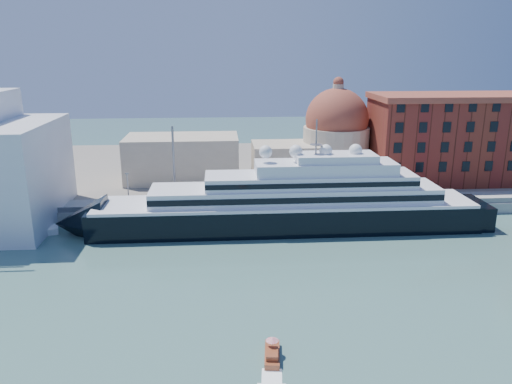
{
  "coord_description": "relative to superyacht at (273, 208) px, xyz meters",
  "views": [
    {
      "loc": [
        -9.64,
        -75.43,
        36.73
      ],
      "look_at": [
        -2.89,
        18.0,
        9.63
      ],
      "focal_mm": 35.0,
      "sensor_mm": 36.0,
      "label": 1
    }
  ],
  "objects": [
    {
      "name": "church",
      "position": [
        5.32,
        34.72,
        6.26
      ],
      "size": [
        66.0,
        18.0,
        25.5
      ],
      "color": "beige",
      "rests_on": "land"
    },
    {
      "name": "lamp_posts",
      "position": [
        -13.73,
        9.27,
        5.19
      ],
      "size": [
        120.8,
        2.4,
        18.0
      ],
      "color": "slate",
      "rests_on": "quay"
    },
    {
      "name": "quay_fence",
      "position": [
        -1.06,
        6.5,
        -1.55
      ],
      "size": [
        180.0,
        0.1,
        1.2
      ],
      "primitive_type": "cube",
      "color": "slate",
      "rests_on": "quay"
    },
    {
      "name": "water_taxi",
      "position": [
        -4.89,
        -45.45,
        -4.03
      ],
      "size": [
        2.41,
        5.62,
        2.59
      ],
      "rotation": [
        0.0,
        0.0,
        -0.11
      ],
      "color": "brown",
      "rests_on": "ground"
    },
    {
      "name": "warehouse",
      "position": [
        50.94,
        29.0,
        9.14
      ],
      "size": [
        43.0,
        19.0,
        23.25
      ],
      "color": "maroon",
      "rests_on": "land"
    },
    {
      "name": "service_barge",
      "position": [
        -49.64,
        -0.15,
        -3.95
      ],
      "size": [
        11.51,
        6.67,
        2.46
      ],
      "rotation": [
        0.0,
        0.0,
        0.3
      ],
      "color": "white",
      "rests_on": "ground"
    },
    {
      "name": "quay",
      "position": [
        -1.06,
        11.0,
        -3.4
      ],
      "size": [
        180.0,
        10.0,
        2.5
      ],
      "primitive_type": "cube",
      "color": "gray",
      "rests_on": "ground"
    },
    {
      "name": "superyacht",
      "position": [
        0.0,
        0.0,
        0.0
      ],
      "size": [
        90.21,
        12.51,
        26.96
      ],
      "color": "black",
      "rests_on": "ground"
    },
    {
      "name": "ground",
      "position": [
        -1.06,
        -23.0,
        -4.65
      ],
      "size": [
        400.0,
        400.0,
        0.0
      ],
      "primitive_type": "plane",
      "color": "#39635F",
      "rests_on": "ground"
    },
    {
      "name": "land",
      "position": [
        -1.06,
        52.0,
        -3.65
      ],
      "size": [
        260.0,
        72.0,
        2.0
      ],
      "primitive_type": "cube",
      "color": "slate",
      "rests_on": "ground"
    }
  ]
}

